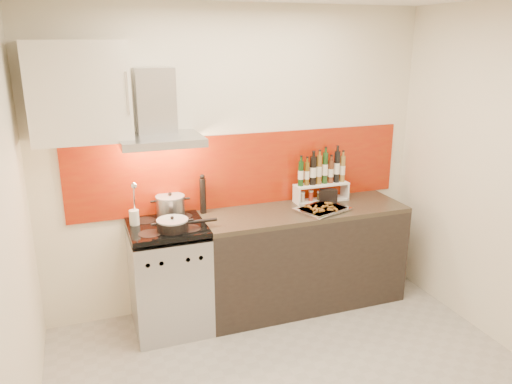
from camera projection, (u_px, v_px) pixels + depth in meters
name	position (u px, v px, depth m)	size (l,w,h in m)	color
back_wall	(238.00, 161.00, 4.33)	(3.40, 0.02, 2.60)	silver
left_wall	(3.00, 249.00, 2.51)	(0.02, 2.80, 2.60)	silver
backsplash	(244.00, 170.00, 4.35)	(3.00, 0.02, 0.64)	#981608
range_stove	(170.00, 278.00, 4.08)	(0.60, 0.60, 0.91)	#B7B7BA
counter	(303.00, 256.00, 4.47)	(1.80, 0.60, 0.90)	black
range_hood	(158.00, 117.00, 3.82)	(0.62, 0.50, 0.61)	#B7B7BA
upper_cabinet	(79.00, 92.00, 3.57)	(0.70, 0.35, 0.72)	beige
stock_pot	(170.00, 206.00, 4.11)	(0.24, 0.24, 0.20)	#B7B7BA
saute_pan	(174.00, 224.00, 3.82)	(0.47, 0.24, 0.11)	black
utensil_jar	(134.00, 213.00, 3.90)	(0.08, 0.12, 0.37)	silver
pepper_mill	(203.00, 194.00, 4.19)	(0.05, 0.05, 0.34)	black
step_shelf	(322.00, 179.00, 4.49)	(0.51, 0.14, 0.45)	white
caddy_box	(328.00, 196.00, 4.48)	(0.16, 0.07, 0.13)	black
baking_tray	(322.00, 209.00, 4.29)	(0.50, 0.44, 0.03)	silver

